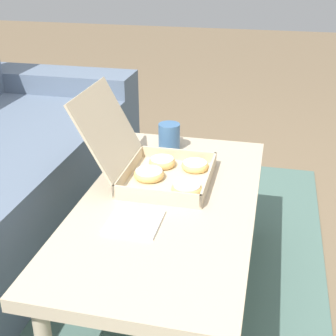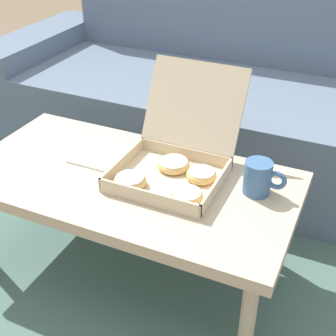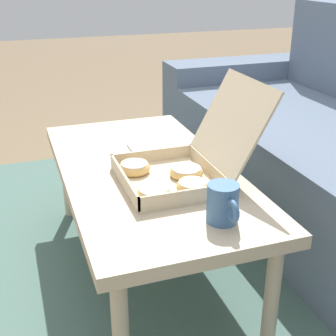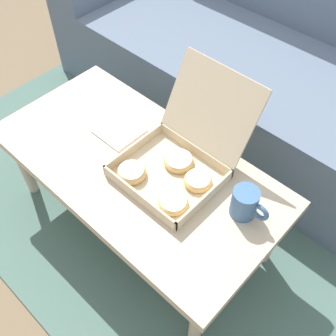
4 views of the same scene
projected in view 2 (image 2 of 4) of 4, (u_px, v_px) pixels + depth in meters
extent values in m
plane|color=#756047|center=(142.00, 255.00, 1.80)|extent=(12.00, 12.00, 0.00)
cube|color=#4C6B60|center=(174.00, 210.00, 2.02)|extent=(2.34, 1.87, 0.01)
cube|color=slate|center=(207.00, 129.00, 2.21)|extent=(1.74, 0.67, 0.43)
cube|color=slate|center=(238.00, 57.00, 2.42)|extent=(1.74, 0.20, 0.87)
cube|color=slate|center=(47.00, 79.00, 2.60)|extent=(0.24, 0.87, 0.54)
cube|color=#C6B293|center=(128.00, 182.00, 1.53)|extent=(1.09, 0.56, 0.04)
cylinder|color=#C6B293|center=(247.00, 322.00, 1.30)|extent=(0.04, 0.04, 0.36)
cylinder|color=#C6B293|center=(54.00, 169.00, 1.98)|extent=(0.04, 0.04, 0.36)
cylinder|color=#C6B293|center=(283.00, 230.00, 1.64)|extent=(0.04, 0.04, 0.36)
cube|color=beige|center=(168.00, 180.00, 1.50)|extent=(0.34, 0.29, 0.01)
cube|color=beige|center=(148.00, 197.00, 1.38)|extent=(0.34, 0.01, 0.04)
cube|color=beige|center=(185.00, 153.00, 1.60)|extent=(0.34, 0.01, 0.04)
cube|color=beige|center=(123.00, 162.00, 1.54)|extent=(0.01, 0.29, 0.04)
cube|color=beige|center=(217.00, 186.00, 1.43)|extent=(0.01, 0.29, 0.04)
cube|color=beige|center=(194.00, 105.00, 1.57)|extent=(0.34, 0.14, 0.26)
torus|color=#E0B266|center=(174.00, 165.00, 1.54)|extent=(0.11, 0.11, 0.03)
cylinder|color=white|center=(174.00, 162.00, 1.54)|extent=(0.09, 0.09, 0.01)
torus|color=#E0B266|center=(187.00, 196.00, 1.40)|extent=(0.10, 0.10, 0.03)
cylinder|color=white|center=(187.00, 193.00, 1.39)|extent=(0.09, 0.09, 0.01)
torus|color=#E0B266|center=(130.00, 181.00, 1.46)|extent=(0.10, 0.10, 0.03)
cylinder|color=white|center=(130.00, 179.00, 1.45)|extent=(0.09, 0.09, 0.02)
torus|color=#E0B266|center=(202.00, 175.00, 1.49)|extent=(0.10, 0.10, 0.03)
cylinder|color=white|center=(202.00, 172.00, 1.49)|extent=(0.08, 0.08, 0.01)
cylinder|color=#3D6693|center=(258.00, 178.00, 1.42)|extent=(0.09, 0.09, 0.11)
torus|color=#3D6693|center=(276.00, 180.00, 1.40)|extent=(0.06, 0.02, 0.06)
cube|color=white|center=(97.00, 156.00, 1.63)|extent=(0.15, 0.15, 0.01)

